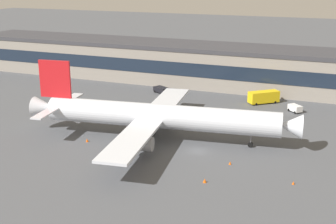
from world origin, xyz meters
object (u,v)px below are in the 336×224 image
at_px(pushback_tractor, 162,90).
at_px(traffic_cone_3, 205,180).
at_px(traffic_cone_2, 230,163).
at_px(traffic_cone_1, 293,183).
at_px(traffic_cone_0, 87,140).
at_px(baggage_tug, 295,108).
at_px(airliner, 157,116).
at_px(fuel_truck, 263,97).

height_order(pushback_tractor, traffic_cone_3, pushback_tractor).
distance_m(pushback_tractor, traffic_cone_2, 54.14).
relative_size(traffic_cone_1, traffic_cone_2, 0.91).
bearing_deg(traffic_cone_0, baggage_tug, 45.58).
relative_size(baggage_tug, pushback_tractor, 0.73).
bearing_deg(baggage_tug, pushback_tractor, 172.93).
bearing_deg(airliner, baggage_tug, 51.73).
bearing_deg(fuel_truck, traffic_cone_2, -86.99).
bearing_deg(baggage_tug, airliner, -128.27).
relative_size(airliner, fuel_truck, 7.14).
bearing_deg(pushback_tractor, traffic_cone_0, -88.32).
bearing_deg(airliner, traffic_cone_0, -151.38).
distance_m(fuel_truck, traffic_cone_3, 52.72).
relative_size(fuel_truck, traffic_cone_1, 14.81).
xyz_separation_m(baggage_tug, traffic_cone_0, (-37.75, -38.52, -0.72)).
bearing_deg(traffic_cone_1, pushback_tractor, 132.89).
distance_m(fuel_truck, traffic_cone_1, 49.85).
bearing_deg(traffic_cone_3, pushback_tractor, 119.86).
height_order(pushback_tractor, traffic_cone_1, pushback_tractor).
height_order(airliner, pushback_tractor, airliner).
distance_m(fuel_truck, traffic_cone_2, 43.79).
relative_size(baggage_tug, traffic_cone_3, 5.31).
distance_m(fuel_truck, traffic_cone_0, 52.12).
distance_m(baggage_tug, traffic_cone_2, 39.29).
relative_size(pushback_tractor, traffic_cone_2, 8.99).
height_order(airliner, traffic_cone_0, airliner).
xyz_separation_m(fuel_truck, traffic_cone_1, (14.27, -47.73, -1.61)).
xyz_separation_m(traffic_cone_0, traffic_cone_1, (42.90, -4.21, -0.09)).
bearing_deg(baggage_tug, traffic_cone_0, -134.42).
relative_size(airliner, traffic_cone_1, 105.77).
distance_m(airliner, traffic_cone_0, 15.51).
relative_size(airliner, traffic_cone_2, 96.07).
xyz_separation_m(baggage_tug, traffic_cone_2, (-6.82, -38.69, -0.78)).
distance_m(airliner, traffic_cone_3, 23.26).
xyz_separation_m(airliner, traffic_cone_1, (29.97, -11.27, -4.92)).
height_order(airliner, fuel_truck, airliner).
bearing_deg(traffic_cone_3, airliner, 134.50).
bearing_deg(traffic_cone_3, traffic_cone_0, 162.38).
bearing_deg(traffic_cone_0, airliner, 28.62).
distance_m(airliner, fuel_truck, 39.84).
distance_m(traffic_cone_0, traffic_cone_2, 30.93).
bearing_deg(traffic_cone_1, traffic_cone_0, 174.40).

